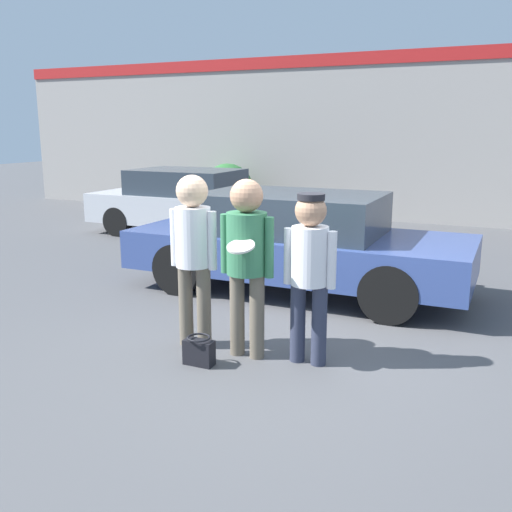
# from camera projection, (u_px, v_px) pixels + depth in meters

# --- Properties ---
(ground_plane) EXTENTS (56.00, 56.00, 0.00)m
(ground_plane) POSITION_uv_depth(u_px,v_px,m) (287.00, 346.00, 6.07)
(ground_plane) COLOR #4C4C4F
(storefront_building) EXTENTS (24.00, 0.22, 4.05)m
(storefront_building) POSITION_uv_depth(u_px,v_px,m) (425.00, 137.00, 13.48)
(storefront_building) COLOR gray
(storefront_building) RESTS_ON ground
(person_left) EXTENTS (0.54, 0.37, 1.81)m
(person_left) POSITION_uv_depth(u_px,v_px,m) (193.00, 244.00, 5.86)
(person_left) COLOR #665B4C
(person_left) RESTS_ON ground
(person_middle_with_frisbee) EXTENTS (0.57, 0.61, 1.80)m
(person_middle_with_frisbee) POSITION_uv_depth(u_px,v_px,m) (247.00, 251.00, 5.58)
(person_middle_with_frisbee) COLOR #665B4C
(person_middle_with_frisbee) RESTS_ON ground
(person_right) EXTENTS (0.52, 0.35, 1.68)m
(person_right) POSITION_uv_depth(u_px,v_px,m) (310.00, 263.00, 5.43)
(person_right) COLOR #2D3347
(person_right) RESTS_ON ground
(parked_car_near) EXTENTS (4.71, 1.88, 1.39)m
(parked_car_near) POSITION_uv_depth(u_px,v_px,m) (296.00, 241.00, 7.98)
(parked_car_near) COLOR #334784
(parked_car_near) RESTS_ON ground
(parked_car_far) EXTENTS (4.26, 1.89, 1.40)m
(parked_car_far) POSITION_uv_depth(u_px,v_px,m) (189.00, 202.00, 12.33)
(parked_car_far) COLOR #B7BABF
(parked_car_far) RESTS_ON ground
(shrub) EXTENTS (1.36, 1.36, 1.36)m
(shrub) POSITION_uv_depth(u_px,v_px,m) (228.00, 190.00, 14.97)
(shrub) COLOR #2D6B33
(shrub) RESTS_ON ground
(handbag) EXTENTS (0.30, 0.23, 0.29)m
(handbag) POSITION_uv_depth(u_px,v_px,m) (199.00, 351.00, 5.57)
(handbag) COLOR black
(handbag) RESTS_ON ground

